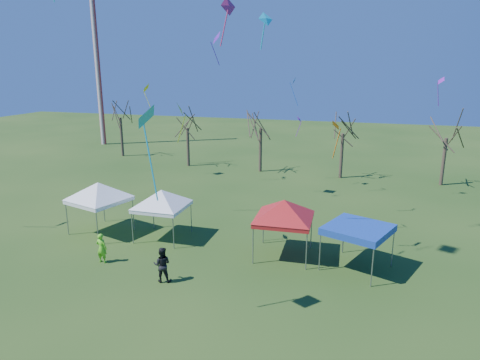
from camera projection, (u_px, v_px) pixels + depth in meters
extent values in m
plane|color=#204014|center=(192.00, 280.00, 22.50)|extent=(140.00, 140.00, 0.00)
cylinder|color=silver|center=(97.00, 54.00, 58.49)|extent=(0.70, 0.70, 25.00)
cylinder|color=#3D2D21|center=(122.00, 137.00, 53.00)|extent=(0.32, 0.32, 4.78)
cylinder|color=#3D2D21|center=(188.00, 147.00, 47.75)|extent=(0.32, 0.32, 4.28)
cylinder|color=#3D2D21|center=(260.00, 150.00, 45.14)|extent=(0.32, 0.32, 4.64)
cylinder|color=#3D2D21|center=(341.00, 156.00, 42.53)|extent=(0.32, 0.32, 4.49)
cylinder|color=#3D2D21|center=(443.00, 162.00, 39.92)|extent=(0.32, 0.32, 4.47)
cylinder|color=gray|center=(67.00, 219.00, 28.26)|extent=(0.06, 0.06, 2.15)
cylinder|color=gray|center=(104.00, 207.00, 30.70)|extent=(0.06, 0.06, 2.15)
cylinder|color=gray|center=(97.00, 228.00, 26.68)|extent=(0.06, 0.06, 2.15)
cylinder|color=gray|center=(133.00, 215.00, 29.12)|extent=(0.06, 0.06, 2.15)
cube|color=white|center=(99.00, 200.00, 28.38)|extent=(4.01, 4.01, 0.26)
pyramid|color=white|center=(98.00, 182.00, 28.07)|extent=(4.38, 4.38, 1.08)
cylinder|color=gray|center=(132.00, 228.00, 26.85)|extent=(0.06, 0.06, 2.01)
cylinder|color=gray|center=(153.00, 214.00, 29.47)|extent=(0.06, 0.06, 2.01)
cylinder|color=gray|center=(173.00, 233.00, 26.09)|extent=(0.06, 0.06, 2.01)
cylinder|color=gray|center=(191.00, 218.00, 28.70)|extent=(0.06, 0.06, 2.01)
cube|color=white|center=(162.00, 207.00, 27.49)|extent=(3.04, 3.04, 0.24)
pyramid|color=white|center=(161.00, 190.00, 27.20)|extent=(4.27, 4.27, 1.01)
cylinder|color=gray|center=(253.00, 246.00, 24.06)|extent=(0.06, 0.06, 2.14)
cylinder|color=gray|center=(263.00, 227.00, 26.87)|extent=(0.06, 0.06, 2.14)
cylinder|color=gray|center=(306.00, 252.00, 23.36)|extent=(0.06, 0.06, 2.14)
cylinder|color=gray|center=(311.00, 232.00, 26.16)|extent=(0.06, 0.06, 2.14)
cube|color=#A71011|center=(284.00, 219.00, 24.80)|extent=(3.34, 3.34, 0.26)
pyramid|color=#A71011|center=(284.00, 200.00, 24.50)|extent=(4.53, 4.53, 1.07)
cylinder|color=gray|center=(320.00, 252.00, 23.29)|extent=(0.06, 0.06, 2.11)
cylinder|color=gray|center=(343.00, 236.00, 25.52)|extent=(0.06, 0.06, 2.11)
cylinder|color=gray|center=(372.00, 268.00, 21.51)|extent=(0.06, 0.06, 2.11)
cylinder|color=gray|center=(393.00, 249.00, 23.75)|extent=(0.06, 0.06, 2.11)
cube|color=#0E3398|center=(358.00, 231.00, 23.21)|extent=(4.11, 4.11, 0.25)
cube|color=#0E3398|center=(358.00, 227.00, 23.16)|extent=(4.11, 4.11, 0.13)
imported|color=#63DA23|center=(102.00, 248.00, 24.27)|extent=(0.65, 0.44, 1.75)
imported|color=black|center=(162.00, 265.00, 22.10)|extent=(1.07, 0.92, 1.88)
cone|color=#0EA4D3|center=(145.00, 116.00, 16.46)|extent=(0.83, 1.25, 1.06)
cube|color=#0EA4D3|center=(151.00, 163.00, 17.15)|extent=(0.48, 0.05, 3.15)
cone|color=purple|center=(299.00, 119.00, 40.81)|extent=(0.54, 0.78, 0.64)
cube|color=purple|center=(298.00, 129.00, 40.82)|extent=(0.55, 0.06, 1.51)
cone|color=yellow|center=(146.00, 88.00, 40.82)|extent=(0.86, 1.22, 0.99)
cube|color=yellow|center=(148.00, 101.00, 41.54)|extent=(0.82, 0.16, 2.09)
cone|color=#0DA1CC|center=(266.00, 19.00, 21.20)|extent=(0.95, 0.96, 0.73)
cube|color=#0DA1CC|center=(263.00, 36.00, 21.33)|extent=(0.31, 0.30, 1.28)
cone|color=#5F19B3|center=(216.00, 37.00, 32.60)|extent=(1.27, 1.38, 1.06)
cube|color=#5F19B3|center=(215.00, 54.00, 33.21)|extent=(0.60, 0.45, 1.77)
cone|color=#F5FF1A|center=(181.00, 110.00, 24.39)|extent=(0.89, 1.14, 0.98)
cube|color=#F5FF1A|center=(182.00, 129.00, 24.43)|extent=(0.50, 0.27, 1.61)
cone|color=purple|center=(441.00, 80.00, 37.86)|extent=(0.93, 1.04, 0.72)
cube|color=purple|center=(438.00, 94.00, 38.35)|extent=(0.35, 0.21, 2.09)
cone|color=blue|center=(294.00, 81.00, 36.61)|extent=(0.38, 0.73, 0.67)
cube|color=blue|center=(294.00, 94.00, 37.26)|extent=(0.80, 0.06, 2.01)
cone|color=orange|center=(336.00, 125.00, 26.90)|extent=(0.89, 0.97, 0.68)
cube|color=orange|center=(337.00, 143.00, 26.99)|extent=(0.43, 0.30, 1.90)
cone|color=#CB2D69|center=(229.00, 6.00, 19.77)|extent=(0.72, 0.92, 0.88)
cube|color=#CB2D69|center=(224.00, 28.00, 19.85)|extent=(0.53, 0.34, 1.57)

